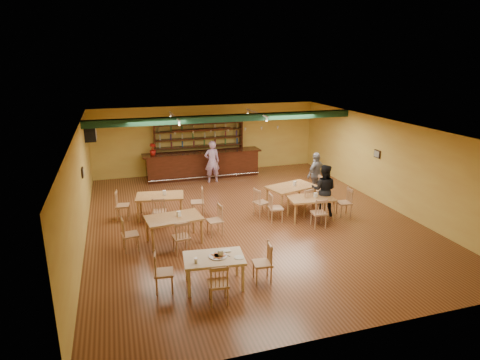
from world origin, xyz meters
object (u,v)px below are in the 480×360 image
object	(u,v)px
dining_table_c	(174,230)
patron_bar	(212,162)
bar_counter	(203,164)
dining_table_b	(291,197)
dining_table_a	(160,206)
dining_table_d	(310,208)
near_table	(214,271)
patron_right_a	(324,190)

from	to	relation	value
dining_table_c	patron_bar	bearing A→B (deg)	59.55
bar_counter	dining_table_c	xyz separation A→B (m)	(-2.15, -6.19, -0.18)
dining_table_b	dining_table_c	distance (m)	4.51
bar_counter	dining_table_a	bearing A→B (deg)	-119.00
dining_table_a	patron_bar	distance (m)	4.20
dining_table_d	patron_bar	world-z (taller)	patron_bar
near_table	patron_bar	world-z (taller)	patron_bar
bar_counter	dining_table_a	distance (m)	4.74
near_table	dining_table_b	bearing A→B (deg)	54.05
dining_table_b	dining_table_c	size ratio (longest dim) A/B	1.06
dining_table_b	dining_table_d	xyz separation A→B (m)	(0.22, -1.05, -0.04)
dining_table_d	dining_table_b	bearing A→B (deg)	107.20
dining_table_a	dining_table_d	bearing A→B (deg)	-9.38
dining_table_a	patron_right_a	size ratio (longest dim) A/B	0.89
patron_right_a	dining_table_a	bearing A→B (deg)	19.18
near_table	dining_table_d	bearing A→B (deg)	43.98
bar_counter	patron_right_a	bearing A→B (deg)	-62.12
dining_table_a	dining_table_b	world-z (taller)	dining_table_b
patron_bar	dining_table_c	bearing A→B (deg)	66.51
patron_bar	dining_table_b	bearing A→B (deg)	116.31
near_table	patron_bar	distance (m)	8.16
bar_counter	near_table	distance (m)	8.91
dining_table_b	near_table	bearing A→B (deg)	-147.61
dining_table_a	patron_bar	size ratio (longest dim) A/B	0.86
patron_bar	patron_right_a	xyz separation A→B (m)	(2.66, -4.63, -0.03)
dining_table_c	dining_table_d	size ratio (longest dim) A/B	1.06
dining_table_b	patron_bar	bearing A→B (deg)	100.42
near_table	bar_counter	bearing A→B (deg)	85.64
bar_counter	patron_bar	world-z (taller)	patron_bar
dining_table_c	near_table	distance (m)	2.62
dining_table_d	near_table	xyz separation A→B (m)	(-3.93, -3.05, 0.00)
patron_bar	dining_table_a	bearing A→B (deg)	53.16
dining_table_c	dining_table_d	bearing A→B (deg)	-0.34
dining_table_c	patron_right_a	xyz separation A→B (m)	(5.04, 0.74, 0.47)
bar_counter	patron_right_a	distance (m)	6.18
dining_table_c	patron_bar	distance (m)	5.89
patron_bar	bar_counter	bearing A→B (deg)	-74.48
dining_table_b	patron_right_a	bearing A→B (deg)	-60.52
patron_right_a	patron_bar	bearing A→B (deg)	-26.76
dining_table_b	patron_bar	xyz separation A→B (m)	(-1.86, 3.83, 0.47)
bar_counter	patron_bar	distance (m)	0.91
dining_table_a	near_table	xyz separation A→B (m)	(0.67, -4.61, -0.01)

